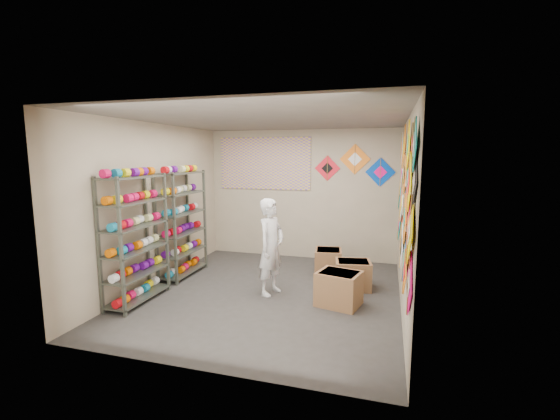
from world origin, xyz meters
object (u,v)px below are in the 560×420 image
(carton_a, at_px, (339,289))
(carton_b, at_px, (353,275))
(carton_c, at_px, (328,262))
(shopkeeper, at_px, (271,247))
(shelf_rack_back, at_px, (182,224))
(shelf_rack_front, at_px, (135,239))

(carton_a, distance_m, carton_b, 0.77)
(carton_c, bearing_deg, carton_b, -60.14)
(shopkeeper, bearing_deg, carton_a, -83.10)
(carton_a, height_order, carton_b, carton_a)
(shelf_rack_back, relative_size, carton_c, 3.62)
(carton_a, distance_m, carton_c, 1.46)
(shelf_rack_front, height_order, shelf_rack_back, same)
(carton_a, bearing_deg, carton_c, 118.52)
(shopkeeper, height_order, carton_b, shopkeeper)
(shopkeeper, relative_size, carton_c, 2.89)
(shopkeeper, relative_size, carton_a, 2.55)
(shelf_rack_front, bearing_deg, carton_b, 25.52)
(shelf_rack_back, bearing_deg, shopkeeper, -13.42)
(carton_a, relative_size, carton_b, 1.05)
(carton_c, bearing_deg, carton_a, -83.19)
(carton_b, height_order, carton_c, carton_b)
(shopkeeper, height_order, carton_a, shopkeeper)
(shopkeeper, bearing_deg, carton_c, -13.91)
(carton_b, relative_size, carton_c, 1.07)
(shelf_rack_front, distance_m, carton_a, 3.07)
(carton_a, xyz_separation_m, carton_b, (0.13, 0.76, -0.02))
(shelf_rack_back, bearing_deg, carton_b, 2.84)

